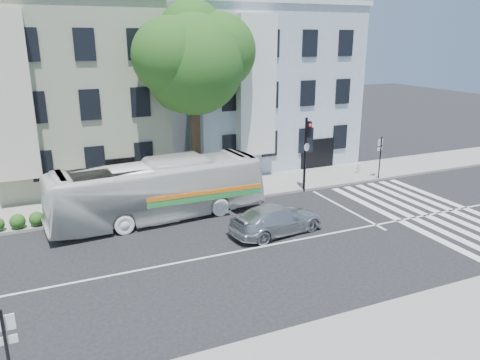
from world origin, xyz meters
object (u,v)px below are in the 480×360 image
fire_hydrant (359,168)px  bus (158,190)px  traffic_signal (306,145)px  near_sign_pole (7,350)px  sedan (277,219)px

fire_hydrant → bus: bearing=-170.6°
traffic_signal → near_sign_pole: 19.93m
near_sign_pole → fire_hydrant: bearing=31.8°
sedan → near_sign_pole: size_ratio=1.64×
traffic_signal → fire_hydrant: 5.97m
bus → fire_hydrant: (14.34, 2.38, -1.02)m
sedan → traffic_signal: 6.93m
sedan → fire_hydrant: bearing=-64.7°
sedan → traffic_signal: traffic_signal is taller
traffic_signal → bus: bearing=162.5°
bus → sedan: size_ratio=2.35×
traffic_signal → fire_hydrant: (5.22, 1.63, -2.39)m
fire_hydrant → near_sign_pole: near_sign_pole is taller
sedan → near_sign_pole: near_sign_pole is taller
bus → sedan: (4.65, -4.06, -0.86)m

